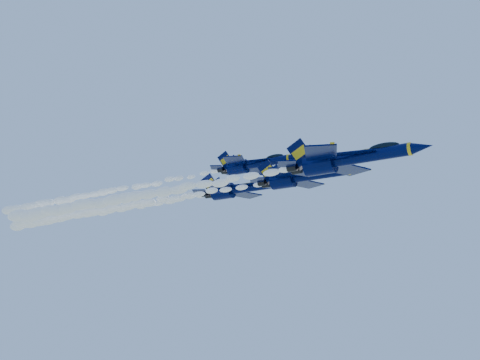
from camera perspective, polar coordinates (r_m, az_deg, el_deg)
The scene contains 8 objects.
jet_lead at distance 71.57m, azimuth 11.37°, elevation 2.25°, with size 19.22×15.76×7.14m.
smoke_trail_jet_lead at distance 91.47m, azimuth -11.83°, elevation -1.83°, with size 60.67×2.60×2.34m, color white.
jet_second at distance 81.53m, azimuth 6.80°, elevation 0.40°, with size 17.22×14.13×6.40m.
smoke_trail_jet_second at distance 102.52m, azimuth -12.67°, elevation -2.81°, with size 60.67×2.33×2.10m, color white.
jet_third at distance 90.68m, azimuth 1.48°, elevation 1.70°, with size 15.73×12.90×5.85m.
smoke_trail_jet_third at distance 113.11m, azimuth -14.98°, elevation -1.42°, with size 60.67×2.13×1.92m, color white.
jet_fourth at distance 103.44m, azimuth 0.03°, elevation -0.91°, with size 19.82×16.26×7.36m.
smoke_trail_jet_fourth at distance 127.50m, azimuth -15.03°, elevation -3.33°, with size 60.67×2.68×2.42m, color white.
Camera 1 is at (41.61, -73.71, 129.04)m, focal length 40.00 mm.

